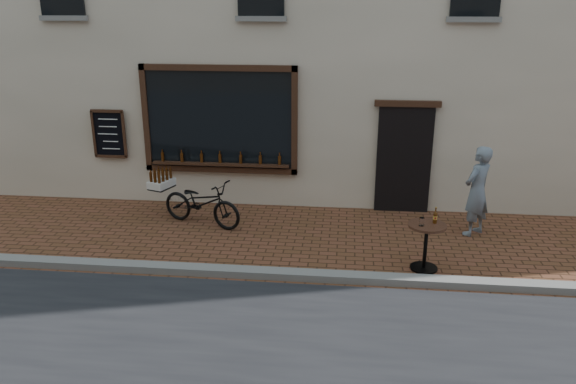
# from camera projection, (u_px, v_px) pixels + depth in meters

# --- Properties ---
(ground) EXTENTS (90.00, 90.00, 0.00)m
(ground) POSITION_uv_depth(u_px,v_px,m) (295.00, 284.00, 8.73)
(ground) COLOR #56321C
(ground) RESTS_ON ground
(kerb) EXTENTS (90.00, 0.25, 0.12)m
(kerb) POSITION_uv_depth(u_px,v_px,m) (296.00, 275.00, 8.90)
(kerb) COLOR slate
(kerb) RESTS_ON ground
(cargo_bicycle) EXTENTS (2.07, 1.22, 0.98)m
(cargo_bicycle) POSITION_uv_depth(u_px,v_px,m) (200.00, 202.00, 10.92)
(cargo_bicycle) COLOR black
(cargo_bicycle) RESTS_ON ground
(bistro_table) EXTENTS (0.62, 0.62, 1.06)m
(bistro_table) POSITION_uv_depth(u_px,v_px,m) (426.00, 237.00, 9.05)
(bistro_table) COLOR black
(bistro_table) RESTS_ON ground
(pedestrian) EXTENTS (0.73, 0.73, 1.70)m
(pedestrian) POSITION_uv_depth(u_px,v_px,m) (477.00, 191.00, 10.34)
(pedestrian) COLOR slate
(pedestrian) RESTS_ON ground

